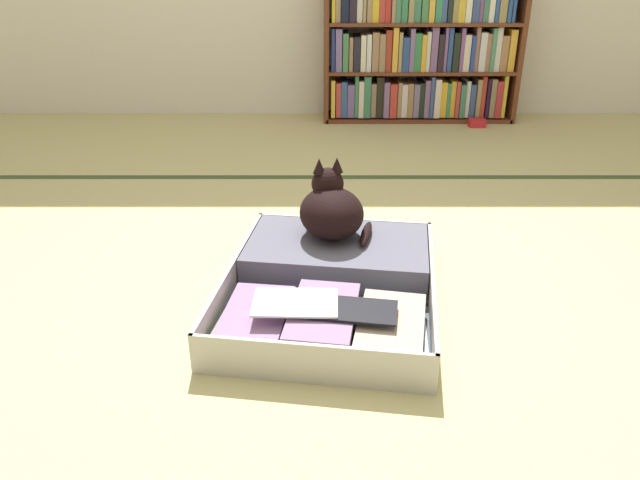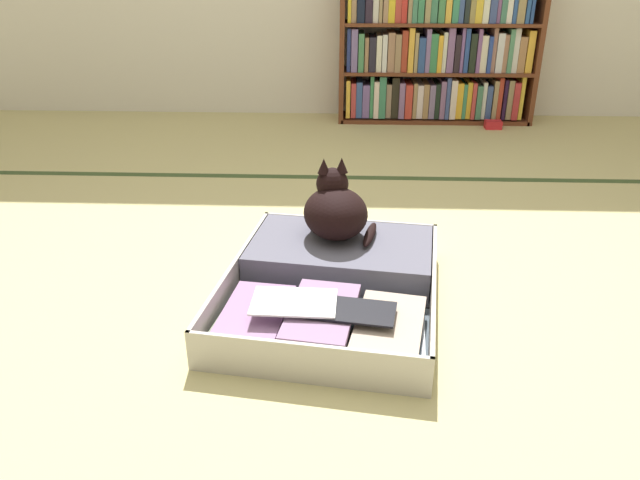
{
  "view_description": "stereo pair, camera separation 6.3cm",
  "coord_description": "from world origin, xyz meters",
  "px_view_note": "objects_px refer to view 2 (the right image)",
  "views": [
    {
      "loc": [
        -0.04,
        -1.67,
        1.0
      ],
      "look_at": [
        -0.04,
        -0.01,
        0.2
      ],
      "focal_mm": 33.67,
      "sensor_mm": 36.0,
      "label": 1
    },
    {
      "loc": [
        0.02,
        -1.67,
        1.0
      ],
      "look_at": [
        -0.04,
        -0.01,
        0.2
      ],
      "focal_mm": 33.67,
      "sensor_mm": 36.0,
      "label": 2
    }
  ],
  "objects_px": {
    "black_cat": "(335,210)",
    "small_red_pouch": "(493,125)",
    "open_suitcase": "(335,281)",
    "bookshelf": "(437,50)"
  },
  "relations": [
    {
      "from": "bookshelf",
      "to": "black_cat",
      "type": "relative_size",
      "value": 4.25
    },
    {
      "from": "bookshelf",
      "to": "open_suitcase",
      "type": "distance_m",
      "value": 2.36
    },
    {
      "from": "bookshelf",
      "to": "small_red_pouch",
      "type": "relative_size",
      "value": 12.25
    },
    {
      "from": "bookshelf",
      "to": "open_suitcase",
      "type": "height_order",
      "value": "bookshelf"
    },
    {
      "from": "black_cat",
      "to": "small_red_pouch",
      "type": "xyz_separation_m",
      "value": [
        0.95,
        1.85,
        -0.19
      ]
    },
    {
      "from": "bookshelf",
      "to": "small_red_pouch",
      "type": "bearing_deg",
      "value": -28.79
    },
    {
      "from": "bookshelf",
      "to": "black_cat",
      "type": "height_order",
      "value": "bookshelf"
    },
    {
      "from": "black_cat",
      "to": "small_red_pouch",
      "type": "relative_size",
      "value": 2.88
    },
    {
      "from": "bookshelf",
      "to": "black_cat",
      "type": "bearing_deg",
      "value": -106.18
    },
    {
      "from": "open_suitcase",
      "to": "black_cat",
      "type": "xyz_separation_m",
      "value": [
        -0.01,
        0.2,
        0.16
      ]
    }
  ]
}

